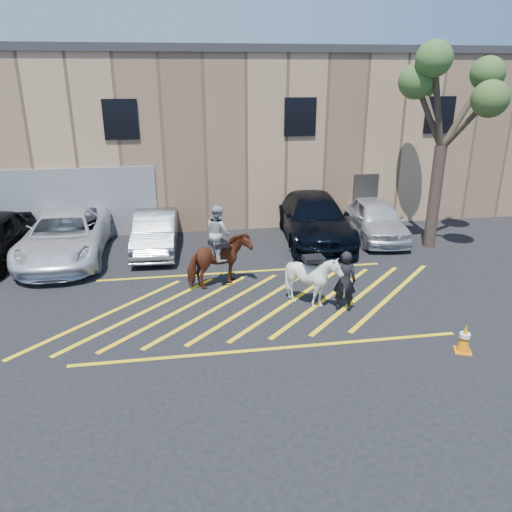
{
  "coord_description": "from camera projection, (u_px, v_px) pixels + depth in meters",
  "views": [
    {
      "loc": [
        -2.06,
        -13.14,
        6.32
      ],
      "look_at": [
        0.11,
        0.2,
        1.3
      ],
      "focal_mm": 35.0,
      "sensor_mm": 36.0,
      "label": 1
    }
  ],
  "objects": [
    {
      "name": "ground",
      "position": [
        253.0,
        300.0,
        14.67
      ],
      "size": [
        90.0,
        90.0,
        0.0
      ],
      "primitive_type": "plane",
      "color": "black",
      "rests_on": "ground"
    },
    {
      "name": "traffic_cone",
      "position": [
        465.0,
        338.0,
        11.85
      ],
      "size": [
        0.49,
        0.49,
        0.73
      ],
      "color": "orange",
      "rests_on": "ground"
    },
    {
      "name": "warehouse",
      "position": [
        215.0,
        129.0,
        24.49
      ],
      "size": [
        32.42,
        10.2,
        7.3
      ],
      "color": "tan",
      "rests_on": "ground"
    },
    {
      "name": "car_blue_suv",
      "position": [
        314.0,
        218.0,
        19.64
      ],
      "size": [
        2.93,
        6.2,
        1.75
      ],
      "primitive_type": "imported",
      "rotation": [
        0.0,
        0.0,
        -0.08
      ],
      "color": "black",
      "rests_on": "ground"
    },
    {
      "name": "tree",
      "position": [
        448.0,
        90.0,
        17.23
      ],
      "size": [
        3.99,
        4.37,
        7.31
      ],
      "color": "#47342B",
      "rests_on": "ground"
    },
    {
      "name": "saddled_white",
      "position": [
        313.0,
        279.0,
        14.05
      ],
      "size": [
        1.35,
        1.5,
        1.6
      ],
      "color": "white",
      "rests_on": "ground"
    },
    {
      "name": "car_silver_sedan",
      "position": [
        156.0,
        232.0,
        18.51
      ],
      "size": [
        1.71,
        4.41,
        1.43
      ],
      "primitive_type": "imported",
      "rotation": [
        0.0,
        0.0,
        -0.04
      ],
      "color": "gray",
      "rests_on": "ground"
    },
    {
      "name": "car_white_suv",
      "position": [
        376.0,
        219.0,
        19.95
      ],
      "size": [
        2.29,
        4.71,
        1.55
      ],
      "primitive_type": "imported",
      "rotation": [
        0.0,
        0.0,
        -0.1
      ],
      "color": "silver",
      "rests_on": "ground"
    },
    {
      "name": "hatching_zone",
      "position": [
        255.0,
        304.0,
        14.39
      ],
      "size": [
        12.6,
        5.12,
        0.01
      ],
      "color": "yellow",
      "rests_on": "ground"
    },
    {
      "name": "car_white_pickup",
      "position": [
        65.0,
        236.0,
        17.7
      ],
      "size": [
        2.74,
        5.94,
        1.65
      ],
      "primitive_type": "imported",
      "rotation": [
        0.0,
        0.0,
        -0.0
      ],
      "color": "white",
      "rests_on": "ground"
    },
    {
      "name": "mounted_bay",
      "position": [
        219.0,
        255.0,
        15.24
      ],
      "size": [
        2.17,
        1.58,
        2.61
      ],
      "color": "#5F2716",
      "rests_on": "ground"
    },
    {
      "name": "handler",
      "position": [
        345.0,
        281.0,
        13.8
      ],
      "size": [
        0.74,
        0.6,
        1.74
      ],
      "primitive_type": "imported",
      "rotation": [
        0.0,
        0.0,
        2.8
      ],
      "color": "black",
      "rests_on": "ground"
    }
  ]
}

